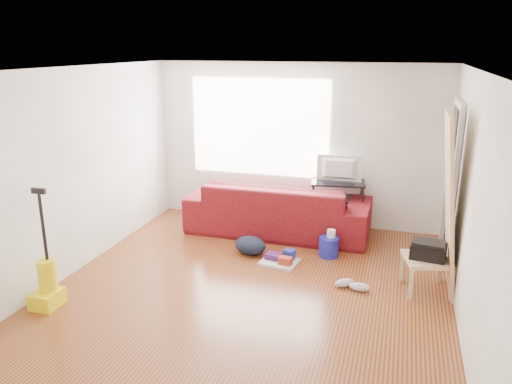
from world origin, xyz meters
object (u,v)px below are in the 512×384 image
(side_table, at_px, (427,263))
(vacuum, at_px, (47,285))
(tv_stand, at_px, (337,206))
(bucket, at_px, (328,256))
(cleaning_tray, at_px, (281,260))
(sofa, at_px, (278,232))
(backpack, at_px, (250,253))

(side_table, bearing_deg, vacuum, -158.69)
(tv_stand, bearing_deg, bucket, -96.05)
(cleaning_tray, bearing_deg, vacuum, -140.58)
(bucket, bearing_deg, sofa, 141.35)
(bucket, bearing_deg, vacuum, -141.29)
(backpack, bearing_deg, cleaning_tray, -3.60)
(tv_stand, relative_size, side_table, 1.39)
(side_table, height_order, cleaning_tray, side_table)
(side_table, bearing_deg, sofa, 147.19)
(tv_stand, distance_m, bucket, 1.05)
(cleaning_tray, xyz_separation_m, vacuum, (-2.17, -1.78, 0.19))
(side_table, relative_size, bucket, 2.26)
(backpack, height_order, vacuum, vacuum)
(bucket, relative_size, backpack, 0.60)
(tv_stand, xyz_separation_m, cleaning_tray, (-0.53, -1.38, -0.35))
(sofa, bearing_deg, tv_stand, -162.20)
(tv_stand, height_order, backpack, tv_stand)
(cleaning_tray, distance_m, vacuum, 2.81)
(sofa, relative_size, vacuum, 2.05)
(backpack, relative_size, vacuum, 0.33)
(bucket, relative_size, vacuum, 0.20)
(sofa, relative_size, tv_stand, 3.22)
(side_table, xyz_separation_m, backpack, (-2.25, 0.43, -0.34))
(side_table, xyz_separation_m, vacuum, (-3.95, -1.54, -0.10))
(vacuum, bearing_deg, tv_stand, 48.60)
(sofa, bearing_deg, bucket, 141.35)
(tv_stand, distance_m, side_table, 2.05)
(tv_stand, relative_size, bucket, 3.15)
(tv_stand, bearing_deg, sofa, -170.30)
(tv_stand, distance_m, vacuum, 4.16)
(cleaning_tray, height_order, backpack, cleaning_tray)
(sofa, relative_size, backpack, 6.13)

